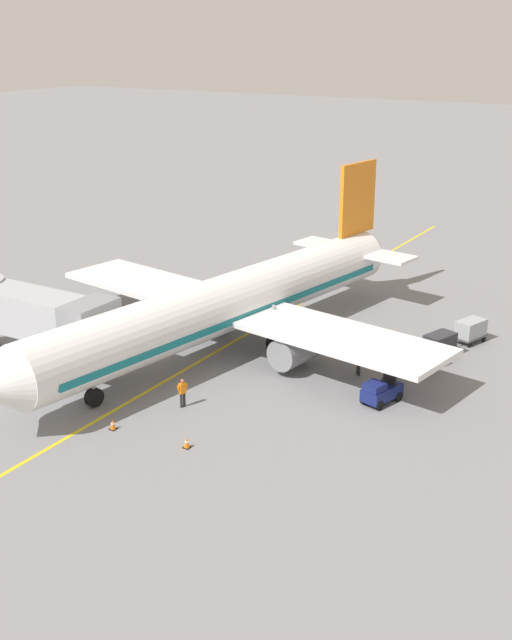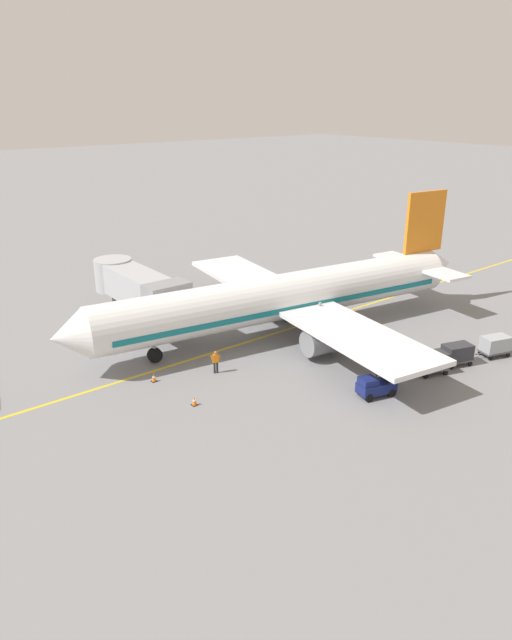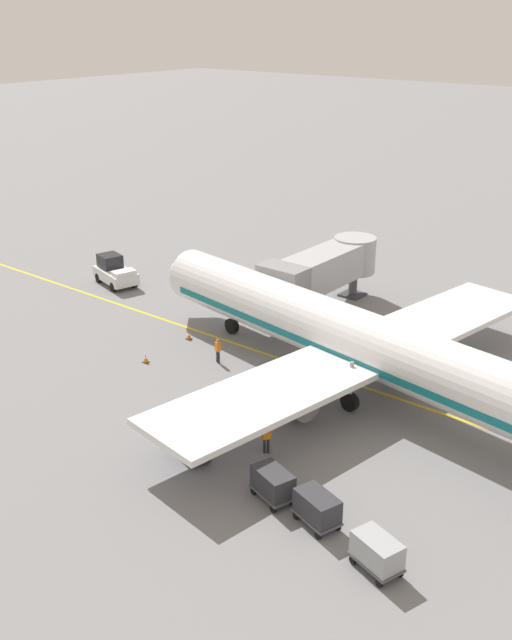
{
  "view_description": "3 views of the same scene",
  "coord_description": "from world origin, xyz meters",
  "px_view_note": "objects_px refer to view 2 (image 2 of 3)",
  "views": [
    {
      "loc": [
        -27.79,
        43.33,
        19.93
      ],
      "look_at": [
        -3.41,
        3.1,
        3.04
      ],
      "focal_mm": 45.19,
      "sensor_mm": 36.0,
      "label": 1
    },
    {
      "loc": [
        -33.85,
        31.2,
        18.39
      ],
      "look_at": [
        -2.75,
        6.53,
        3.04
      ],
      "focal_mm": 32.38,
      "sensor_mm": 36.0,
      "label": 2
    },
    {
      "loc": [
        -36.18,
        -19.46,
        21.45
      ],
      "look_at": [
        -2.3,
        7.76,
        3.49
      ],
      "focal_mm": 42.02,
      "sensor_mm": 36.0,
      "label": 3
    }
  ],
  "objects_px": {
    "jet_bridge": "(137,287)",
    "safety_cone_nose_right": "(194,401)",
    "baggage_cart_second_in_train": "(457,353)",
    "ground_crew_wing_walker": "(216,361)",
    "baggage_cart_front": "(432,361)",
    "ground_crew_loader": "(373,357)",
    "baggage_cart_third_in_train": "(495,344)",
    "safety_cone_nose_left": "(154,378)",
    "parked_airliner": "(286,297)",
    "baggage_tug_lead": "(375,386)"
  },
  "relations": [
    {
      "from": "baggage_tug_lead",
      "to": "baggage_cart_third_in_train",
      "type": "height_order",
      "value": "baggage_tug_lead"
    },
    {
      "from": "ground_crew_wing_walker",
      "to": "jet_bridge",
      "type": "bearing_deg",
      "value": -0.92
    },
    {
      "from": "baggage_tug_lead",
      "to": "safety_cone_nose_right",
      "type": "xyz_separation_m",
      "value": [
        6.34,
        9.98,
        -0.42
      ]
    },
    {
      "from": "jet_bridge",
      "to": "ground_crew_wing_walker",
      "type": "bearing_deg",
      "value": 179.08
    },
    {
      "from": "baggage_cart_second_in_train",
      "to": "safety_cone_nose_left",
      "type": "distance_m",
      "value": 21.98
    },
    {
      "from": "jet_bridge",
      "to": "baggage_cart_front",
      "type": "xyz_separation_m",
      "value": [
        -21.4,
        -11.76,
        -2.5
      ]
    },
    {
      "from": "baggage_cart_second_in_train",
      "to": "ground_crew_wing_walker",
      "type": "relative_size",
      "value": 1.76
    },
    {
      "from": "parked_airliner",
      "to": "jet_bridge",
      "type": "relative_size",
      "value": 3.05
    },
    {
      "from": "baggage_tug_lead",
      "to": "baggage_cart_front",
      "type": "height_order",
      "value": "baggage_tug_lead"
    },
    {
      "from": "baggage_cart_front",
      "to": "ground_crew_loader",
      "type": "relative_size",
      "value": 1.76
    },
    {
      "from": "baggage_cart_third_in_train",
      "to": "baggage_cart_second_in_train",
      "type": "bearing_deg",
      "value": 75.65
    },
    {
      "from": "jet_bridge",
      "to": "safety_cone_nose_left",
      "type": "relative_size",
      "value": 20.71
    },
    {
      "from": "parked_airliner",
      "to": "ground_crew_loader",
      "type": "distance_m",
      "value": 9.41
    },
    {
      "from": "baggage_cart_second_in_train",
      "to": "ground_crew_wing_walker",
      "type": "height_order",
      "value": "ground_crew_wing_walker"
    },
    {
      "from": "ground_crew_loader",
      "to": "safety_cone_nose_right",
      "type": "height_order",
      "value": "ground_crew_loader"
    },
    {
      "from": "baggage_cart_front",
      "to": "ground_crew_loader",
      "type": "height_order",
      "value": "ground_crew_loader"
    },
    {
      "from": "ground_crew_loader",
      "to": "baggage_tug_lead",
      "type": "bearing_deg",
      "value": 132.67
    },
    {
      "from": "baggage_cart_second_in_train",
      "to": "ground_crew_wing_walker",
      "type": "distance_m",
      "value": 17.64
    },
    {
      "from": "safety_cone_nose_left",
      "to": "safety_cone_nose_right",
      "type": "relative_size",
      "value": 1.0
    },
    {
      "from": "safety_cone_nose_left",
      "to": "ground_crew_wing_walker",
      "type": "bearing_deg",
      "value": -110.72
    },
    {
      "from": "jet_bridge",
      "to": "ground_crew_loader",
      "type": "bearing_deg",
      "value": -153.9
    },
    {
      "from": "parked_airliner",
      "to": "safety_cone_nose_left",
      "type": "relative_size",
      "value": 63.17
    },
    {
      "from": "jet_bridge",
      "to": "baggage_cart_front",
      "type": "bearing_deg",
      "value": -151.21
    },
    {
      "from": "baggage_cart_front",
      "to": "baggage_cart_third_in_train",
      "type": "height_order",
      "value": "same"
    },
    {
      "from": "parked_airliner",
      "to": "ground_crew_loader",
      "type": "xyz_separation_m",
      "value": [
        -9.13,
        -0.37,
        -2.23
      ]
    },
    {
      "from": "baggage_cart_second_in_train",
      "to": "safety_cone_nose_right",
      "type": "relative_size",
      "value": 5.04
    },
    {
      "from": "baggage_tug_lead",
      "to": "ground_crew_wing_walker",
      "type": "relative_size",
      "value": 1.61
    },
    {
      "from": "jet_bridge",
      "to": "baggage_cart_second_in_train",
      "type": "relative_size",
      "value": 4.11
    },
    {
      "from": "baggage_cart_front",
      "to": "ground_crew_wing_walker",
      "type": "bearing_deg",
      "value": 51.19
    },
    {
      "from": "ground_crew_wing_walker",
      "to": "baggage_cart_front",
      "type": "bearing_deg",
      "value": -128.81
    },
    {
      "from": "jet_bridge",
      "to": "baggage_cart_second_in_train",
      "type": "xyz_separation_m",
      "value": [
        -21.64,
        -14.45,
        -2.5
      ]
    },
    {
      "from": "jet_bridge",
      "to": "baggage_cart_third_in_train",
      "type": "height_order",
      "value": "jet_bridge"
    },
    {
      "from": "baggage_tug_lead",
      "to": "ground_crew_loader",
      "type": "relative_size",
      "value": 1.61
    },
    {
      "from": "parked_airliner",
      "to": "jet_bridge",
      "type": "bearing_deg",
      "value": 43.04
    },
    {
      "from": "parked_airliner",
      "to": "safety_cone_nose_right",
      "type": "relative_size",
      "value": 63.17
    },
    {
      "from": "ground_crew_loader",
      "to": "safety_cone_nose_left",
      "type": "relative_size",
      "value": 2.86
    },
    {
      "from": "jet_bridge",
      "to": "baggage_cart_second_in_train",
      "type": "bearing_deg",
      "value": -146.27
    },
    {
      "from": "baggage_cart_second_in_train",
      "to": "safety_cone_nose_left",
      "type": "relative_size",
      "value": 5.04
    },
    {
      "from": "parked_airliner",
      "to": "baggage_cart_second_in_train",
      "type": "height_order",
      "value": "parked_airliner"
    },
    {
      "from": "baggage_tug_lead",
      "to": "safety_cone_nose_right",
      "type": "height_order",
      "value": "baggage_tug_lead"
    },
    {
      "from": "jet_bridge",
      "to": "safety_cone_nose_right",
      "type": "relative_size",
      "value": 20.71
    },
    {
      "from": "baggage_cart_third_in_train",
      "to": "safety_cone_nose_left",
      "type": "height_order",
      "value": "baggage_cart_third_in_train"
    },
    {
      "from": "baggage_cart_front",
      "to": "safety_cone_nose_right",
      "type": "bearing_deg",
      "value": 67.06
    },
    {
      "from": "jet_bridge",
      "to": "baggage_cart_front",
      "type": "distance_m",
      "value": 24.55
    },
    {
      "from": "baggage_cart_second_in_train",
      "to": "ground_crew_wing_walker",
      "type": "xyz_separation_m",
      "value": [
        9.85,
        14.64,
        0.0
      ]
    },
    {
      "from": "safety_cone_nose_left",
      "to": "parked_airliner",
      "type": "bearing_deg",
      "value": -85.71
    },
    {
      "from": "safety_cone_nose_right",
      "to": "baggage_cart_third_in_train",
      "type": "bearing_deg",
      "value": -109.54
    },
    {
      "from": "baggage_cart_front",
      "to": "safety_cone_nose_right",
      "type": "distance_m",
      "value": 17.04
    },
    {
      "from": "baggage_tug_lead",
      "to": "baggage_cart_front",
      "type": "distance_m",
      "value": 5.72
    },
    {
      "from": "baggage_tug_lead",
      "to": "baggage_cart_third_in_train",
      "type": "distance_m",
      "value": 12.09
    }
  ]
}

